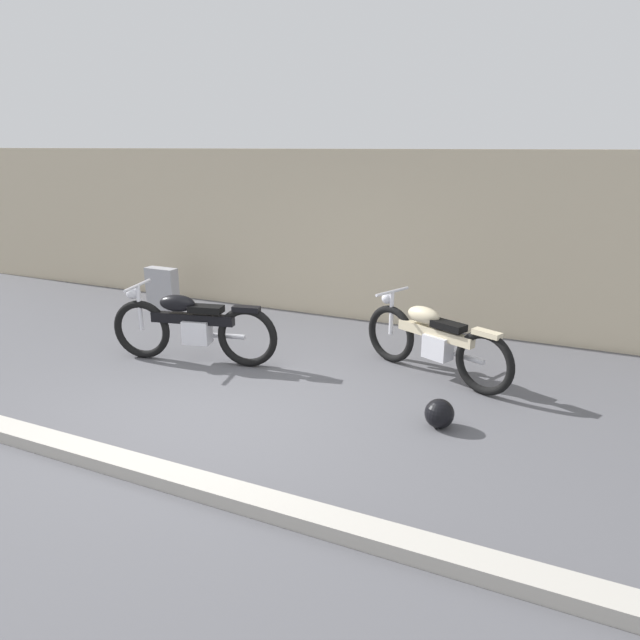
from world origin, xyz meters
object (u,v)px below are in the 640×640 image
(stone_marker, at_px, (163,290))
(motorcycle_cream, at_px, (433,340))
(helmet, at_px, (439,413))
(motorcycle_black, at_px, (192,326))

(stone_marker, distance_m, motorcycle_cream, 4.85)
(helmet, xyz_separation_m, motorcycle_black, (-3.27, 0.46, 0.33))
(stone_marker, bearing_deg, helmet, -22.93)
(helmet, bearing_deg, stone_marker, 157.07)
(stone_marker, relative_size, motorcycle_cream, 0.38)
(helmet, height_order, motorcycle_cream, motorcycle_cream)
(motorcycle_black, height_order, motorcycle_cream, motorcycle_black)
(helmet, relative_size, motorcycle_black, 0.13)
(stone_marker, distance_m, motorcycle_black, 2.54)
(motorcycle_black, relative_size, motorcycle_cream, 1.11)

